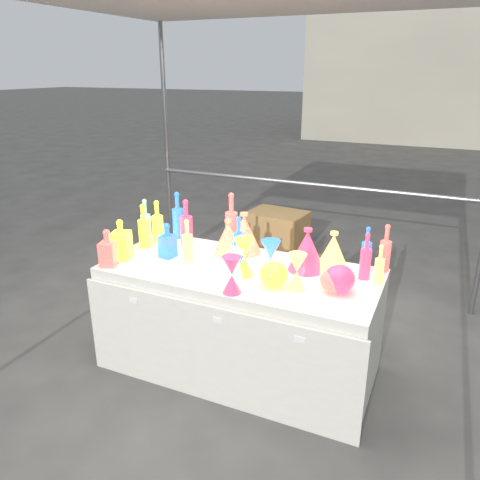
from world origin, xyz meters
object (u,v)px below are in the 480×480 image
at_px(decanter_0, 121,239).
at_px(display_table, 239,320).
at_px(bottle_0, 158,221).
at_px(cardboard_box_closed, 277,231).
at_px(globe_0, 274,276).
at_px(lampshade_0, 244,233).

bearing_deg(decanter_0, display_table, -4.18).
bearing_deg(bottle_0, cardboard_box_closed, 83.39).
bearing_deg(globe_0, cardboard_box_closed, 109.25).
xyz_separation_m(display_table, cardboard_box_closed, (-0.54, 2.24, -0.15)).
distance_m(display_table, cardboard_box_closed, 2.31).
bearing_deg(bottle_0, display_table, -16.10).
relative_size(bottle_0, lampshade_0, 1.09).
relative_size(decanter_0, globe_0, 1.64).
distance_m(decanter_0, globe_0, 1.11).
height_order(bottle_0, decanter_0, bottle_0).
distance_m(bottle_0, globe_0, 1.13).
height_order(display_table, globe_0, globe_0).
distance_m(bottle_0, lampshade_0, 0.68).
bearing_deg(lampshade_0, bottle_0, -155.91).
bearing_deg(cardboard_box_closed, display_table, -69.96).
height_order(globe_0, lampshade_0, lampshade_0).
height_order(display_table, lampshade_0, lampshade_0).
height_order(display_table, cardboard_box_closed, display_table).
xyz_separation_m(cardboard_box_closed, globe_0, (0.83, -2.38, 0.59)).
bearing_deg(display_table, lampshade_0, 108.60).
relative_size(decanter_0, lampshade_0, 0.96).
bearing_deg(globe_0, decanter_0, -178.97).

